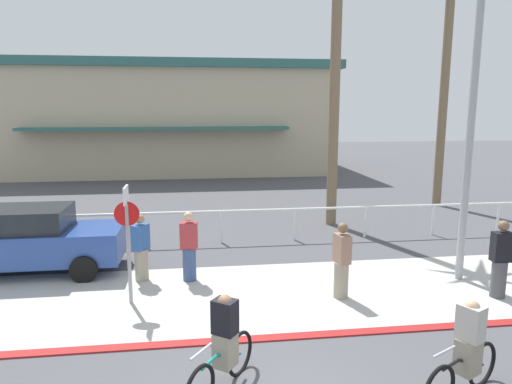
{
  "coord_description": "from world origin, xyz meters",
  "views": [
    {
      "loc": [
        -0.79,
        -5.62,
        4.16
      ],
      "look_at": [
        0.76,
        6.0,
        2.04
      ],
      "focal_mm": 32.81,
      "sensor_mm": 36.0,
      "label": 1
    }
  ],
  "objects": [
    {
      "name": "ground_plane",
      "position": [
        0.0,
        10.0,
        0.0
      ],
      "size": [
        80.0,
        80.0,
        0.0
      ],
      "primitive_type": "plane",
      "color": "#4C4C51"
    },
    {
      "name": "palm_tree_2",
      "position": [
        9.6,
        13.03,
        6.69
      ],
      "size": [
        3.58,
        2.92,
        9.22
      ],
      "color": "#756047",
      "rests_on": "ground"
    },
    {
      "name": "pedestrian_2",
      "position": [
        5.82,
        3.39,
        0.82
      ],
      "size": [
        0.42,
        0.35,
        1.76
      ],
      "color": "#4C4C51",
      "rests_on": "ground"
    },
    {
      "name": "pedestrian_0",
      "position": [
        -2.1,
        5.47,
        0.76
      ],
      "size": [
        0.45,
        0.48,
        1.66
      ],
      "color": "gray",
      "rests_on": "ground"
    },
    {
      "name": "palm_tree_1",
      "position": [
        4.12,
        10.35,
        6.92
      ],
      "size": [
        2.85,
        2.66,
        9.83
      ],
      "color": "#756047",
      "rests_on": "ground"
    },
    {
      "name": "pedestrian_3",
      "position": [
        2.37,
        3.83,
        0.79
      ],
      "size": [
        0.38,
        0.44,
        1.71
      ],
      "color": "gray",
      "rests_on": "ground"
    },
    {
      "name": "cyclist_teal_0",
      "position": [
        -0.42,
        0.78,
        0.69
      ],
      "size": [
        1.12,
        1.51,
        1.5
      ],
      "color": "black",
      "rests_on": "ground"
    },
    {
      "name": "sidewalk_strip",
      "position": [
        0.0,
        4.2,
        0.01
      ],
      "size": [
        44.0,
        4.0,
        0.02
      ],
      "primitive_type": "cube",
      "color": "beige",
      "rests_on": "ground"
    },
    {
      "name": "stop_sign_bike_lane",
      "position": [
        -2.2,
        4.14,
        1.68
      ],
      "size": [
        0.52,
        0.56,
        2.56
      ],
      "color": "gray",
      "rests_on": "ground"
    },
    {
      "name": "building_backdrop",
      "position": [
        -2.82,
        26.72,
        3.49
      ],
      "size": [
        22.04,
        10.86,
        6.94
      ],
      "color": "#BCAD8E",
      "rests_on": "ground"
    },
    {
      "name": "cyclist_black_1",
      "position": [
        3.04,
        0.13,
        0.69
      ],
      "size": [
        1.64,
        0.9,
        1.5
      ],
      "color": "black",
      "rests_on": "ground"
    },
    {
      "name": "rail_fence",
      "position": [
        -0.0,
        8.5,
        0.84
      ],
      "size": [
        23.4,
        0.08,
        1.04
      ],
      "color": "white",
      "rests_on": "ground"
    },
    {
      "name": "car_blue_1",
      "position": [
        -4.94,
        6.47,
        0.87
      ],
      "size": [
        4.4,
        2.02,
        1.69
      ],
      "color": "#284793",
      "rests_on": "ground"
    },
    {
      "name": "curb_paint",
      "position": [
        0.0,
        2.2,
        0.01
      ],
      "size": [
        44.0,
        0.24,
        0.03
      ],
      "primitive_type": "cube",
      "color": "maroon",
      "rests_on": "ground"
    },
    {
      "name": "pedestrian_1",
      "position": [
        -0.95,
        5.32,
        0.8
      ],
      "size": [
        0.43,
        0.36,
        1.72
      ],
      "color": "#384C7A",
      "rests_on": "ground"
    },
    {
      "name": "streetlight_curb",
      "position": [
        5.6,
        4.33,
        4.28
      ],
      "size": [
        0.24,
        2.54,
        7.5
      ],
      "color": "#9EA0A5",
      "rests_on": "ground"
    }
  ]
}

